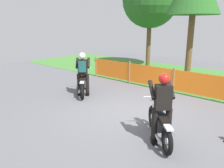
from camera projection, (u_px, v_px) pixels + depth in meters
ground at (132, 112)px, 7.15m from camera, size 24.00×24.00×0.02m
grass_verge at (201, 79)px, 11.37m from camera, size 24.00×6.10×0.01m
barrier_fence at (174, 80)px, 9.03m from camera, size 9.04×0.08×1.05m
tree_leftmost at (150, 0)px, 13.79m from camera, size 3.48×3.48×5.94m
motorcycle_lead at (159, 122)px, 5.39m from camera, size 1.44×1.43×0.91m
motorcycle_trailing at (84, 83)px, 8.92m from camera, size 1.51×1.51×0.96m
rider_lead at (162, 106)px, 5.08m from camera, size 0.73×0.73×1.69m
rider_trailing at (83, 72)px, 8.59m from camera, size 0.76×0.77×1.69m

